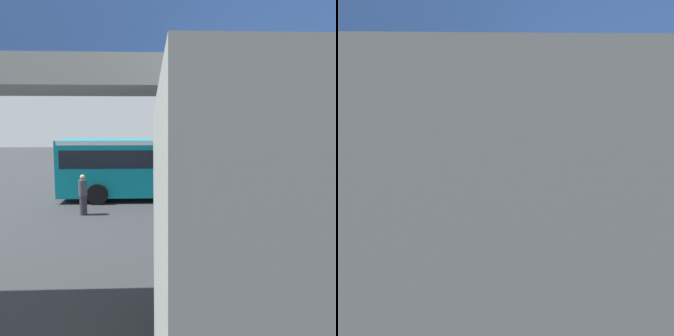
% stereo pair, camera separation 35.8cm
% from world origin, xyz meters
% --- Properties ---
extents(ground, '(80.00, 80.00, 0.00)m').
position_xyz_m(ground, '(0.00, 0.00, 0.00)').
color(ground, '#2D3033').
extents(city_bus, '(11.54, 2.85, 3.15)m').
position_xyz_m(city_bus, '(0.44, 0.51, 1.88)').
color(city_bus, '#0C8493').
rests_on(city_bus, ground).
extents(pedestrian, '(0.38, 0.38, 1.79)m').
position_xyz_m(pedestrian, '(4.45, 3.77, 0.89)').
color(pedestrian, '#2D2D38').
rests_on(pedestrian, ground).
extents(traffic_sign, '(0.08, 0.60, 2.80)m').
position_xyz_m(traffic_sign, '(4.62, -4.34, 1.89)').
color(traffic_sign, slate).
rests_on(traffic_sign, ground).
extents(lane_dash_leftmost, '(2.00, 0.20, 0.01)m').
position_xyz_m(lane_dash_leftmost, '(-4.00, -2.64, 0.00)').
color(lane_dash_leftmost, silver).
rests_on(lane_dash_leftmost, ground).
extents(lane_dash_left, '(2.00, 0.20, 0.01)m').
position_xyz_m(lane_dash_left, '(0.00, -2.64, 0.00)').
color(lane_dash_left, silver).
rests_on(lane_dash_left, ground).
extents(lane_dash_centre, '(2.00, 0.20, 0.01)m').
position_xyz_m(lane_dash_centre, '(4.00, -2.64, 0.00)').
color(lane_dash_centre, silver).
rests_on(lane_dash_centre, ground).
extents(pedestrian_overpass, '(31.13, 2.60, 6.24)m').
position_xyz_m(pedestrian_overpass, '(0.00, 12.44, 4.61)').
color(pedestrian_overpass, gray).
rests_on(pedestrian_overpass, ground).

